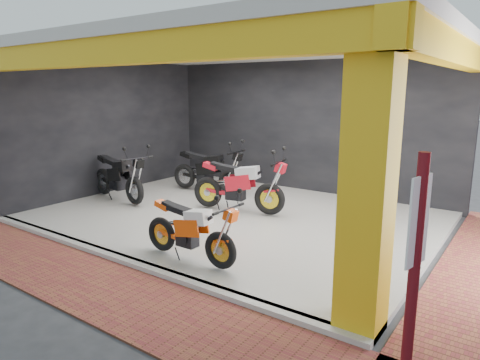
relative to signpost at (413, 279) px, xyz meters
The scene contains 15 objects.
ground 5.02m from the signpost, 158.12° to the left, with size 80.00×80.00×0.00m, color #2D2D30.
showroom_floor 6.03m from the signpost, 139.81° to the left, with size 8.00×6.00×0.10m, color silver.
showroom_ceiling 6.36m from the signpost, 139.81° to the left, with size 8.40×6.40×0.20m, color beige.
back_wall 8.27m from the signpost, 123.14° to the left, with size 8.20×0.20×3.50m, color black.
left_wall 9.43m from the signpost, 156.12° to the left, with size 0.20×6.20×3.50m, color black.
corner_column 1.40m from the signpost, 125.66° to the left, with size 0.50×0.50×3.50m, color gold.
header_beam_front 5.02m from the signpost, 169.80° to the left, with size 8.40×0.30×0.40m, color gold.
header_beam_right 4.36m from the signpost, 97.65° to the left, with size 0.30×6.40×0.40m, color gold.
floor_kerb 4.74m from the signpost, behind, with size 8.00×0.20×0.10m, color silver.
paver_front 4.68m from the signpost, behind, with size 9.00×1.40×0.03m, color brown.
signpost is the anchor object (origin of this frame).
moto_hero 3.32m from the signpost, 156.35° to the left, with size 1.92×0.71×1.17m, color #F34B0A, non-canonical shape.
moto_row_a 5.68m from the signpost, 133.02° to the left, with size 2.31×0.86×1.41m, color red, non-canonical shape.
moto_row_b 7.52m from the signpost, 156.06° to the left, with size 2.23×0.83×1.36m, color black, non-canonical shape.
moto_row_d 7.63m from the signpost, 137.76° to the left, with size 2.22×0.82×1.36m, color black, non-canonical shape.
Camera 1 is at (5.22, -5.24, 2.74)m, focal length 32.00 mm.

